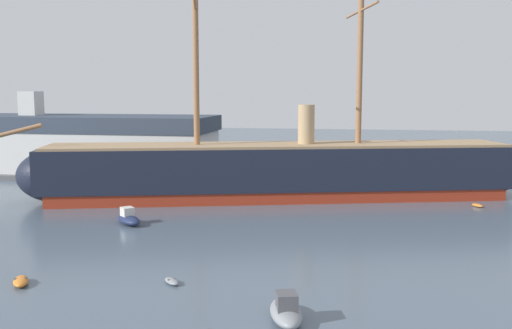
# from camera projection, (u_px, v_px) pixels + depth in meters

# --- Properties ---
(tall_ship) EXTENTS (73.92, 26.78, 36.35)m
(tall_ship) POSITION_uv_depth(u_px,v_px,m) (278.00, 170.00, 77.90)
(tall_ship) COLOR maroon
(tall_ship) RESTS_ON ground
(dinghy_foreground_left) EXTENTS (2.15, 2.71, 0.59)m
(dinghy_foreground_left) POSITION_uv_depth(u_px,v_px,m) (21.00, 281.00, 43.30)
(dinghy_foreground_left) COLOR orange
(dinghy_foreground_left) RESTS_ON ground
(motorboat_foreground_right) EXTENTS (3.16, 5.09, 1.99)m
(motorboat_foreground_right) POSITION_uv_depth(u_px,v_px,m) (286.00, 311.00, 36.39)
(motorboat_foreground_right) COLOR gray
(motorboat_foreground_right) RESTS_ON ground
(dinghy_near_centre) EXTENTS (1.80, 1.83, 0.42)m
(dinghy_near_centre) POSITION_uv_depth(u_px,v_px,m) (172.00, 281.00, 43.54)
(dinghy_near_centre) COLOR gray
(dinghy_near_centre) RESTS_ON ground
(motorboat_alongside_bow) EXTENTS (4.45, 4.49, 1.88)m
(motorboat_alongside_bow) POSITION_uv_depth(u_px,v_px,m) (128.00, 218.00, 63.02)
(motorboat_alongside_bow) COLOR #1E284C
(motorboat_alongside_bow) RESTS_ON ground
(dinghy_far_left) EXTENTS (2.01, 1.83, 0.45)m
(dinghy_far_left) POSITION_uv_depth(u_px,v_px,m) (93.00, 185.00, 87.86)
(dinghy_far_left) COLOR gold
(dinghy_far_left) RESTS_ON ground
(dinghy_far_right) EXTENTS (1.60, 1.92, 0.42)m
(dinghy_far_right) POSITION_uv_depth(u_px,v_px,m) (477.00, 205.00, 72.57)
(dinghy_far_right) COLOR orange
(dinghy_far_right) RESTS_ON ground
(dockside_warehouse_left) EXTENTS (59.63, 18.48, 14.58)m
(dockside_warehouse_left) POSITION_uv_depth(u_px,v_px,m) (60.00, 145.00, 101.48)
(dockside_warehouse_left) COLOR #565659
(dockside_warehouse_left) RESTS_ON ground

